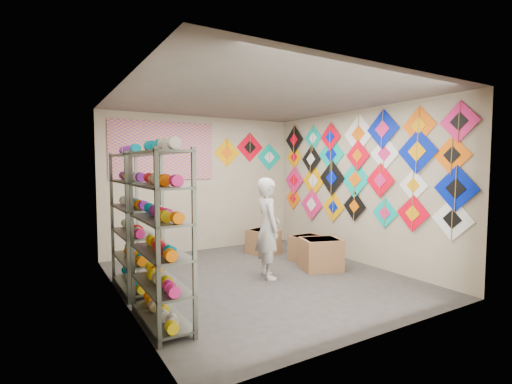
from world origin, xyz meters
TOP-DOWN VIEW (x-y plane):
  - ground at (0.00, 0.00)m, footprint 4.50×4.50m
  - room_walls at (0.00, 0.00)m, footprint 4.50×4.50m
  - shelf_rack_front at (-1.78, -0.85)m, footprint 0.40×1.10m
  - shelf_rack_back at (-1.78, 0.45)m, footprint 0.40×1.10m
  - string_spools at (-1.78, -0.20)m, footprint 0.12×2.36m
  - kite_wall_display at (1.98, 0.02)m, footprint 0.06×4.28m
  - back_wall_kites at (1.09, 2.24)m, footprint 1.65×0.02m
  - poster at (-0.80, 2.23)m, footprint 2.00×0.01m
  - shopkeeper at (0.11, -0.03)m, footprint 0.73×0.63m
  - carton_a at (1.11, -0.11)m, footprint 0.74×0.68m
  - carton_b at (1.26, 0.44)m, footprint 0.58×0.48m
  - carton_c at (0.88, 1.32)m, footprint 0.63×0.66m

SIDE VIEW (x-z plane):
  - ground at x=0.00m, z-range 0.00..0.00m
  - carton_b at x=1.26m, z-range 0.00..0.45m
  - carton_c at x=0.88m, z-range 0.00..0.47m
  - carton_a at x=1.11m, z-range 0.00..0.51m
  - shopkeeper at x=0.11m, z-range 0.00..1.54m
  - shelf_rack_front at x=-1.78m, z-range 0.00..1.90m
  - shelf_rack_back at x=-1.78m, z-range 0.00..1.90m
  - string_spools at x=-1.78m, z-range 0.99..1.11m
  - room_walls at x=0.00m, z-range -0.61..3.89m
  - kite_wall_display at x=1.98m, z-range 0.63..2.69m
  - poster at x=-0.80m, z-range 1.45..2.55m
  - back_wall_kites at x=1.09m, z-range 1.59..2.42m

